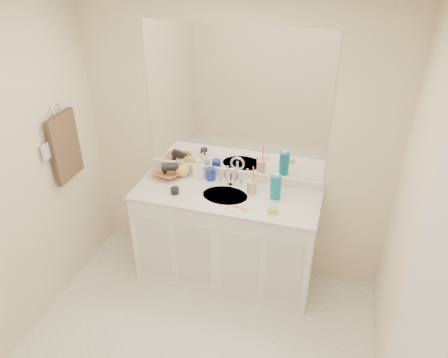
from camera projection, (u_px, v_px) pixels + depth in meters
ceiling at (161, 24)px, 1.91m from camera, size 2.60×2.60×0.02m
wall_back at (235, 144)px, 3.60m from camera, size 2.60×0.02×2.40m
wall_right at (415, 284)px, 2.21m from camera, size 0.02×2.60×2.40m
vanity_cabinet at (226, 238)px, 3.77m from camera, size 1.50×0.55×0.85m
countertop at (226, 196)px, 3.54m from camera, size 1.52×0.57×0.03m
backsplash at (234, 174)px, 3.73m from camera, size 1.52×0.03×0.08m
sink_basin at (225, 197)px, 3.53m from camera, size 0.37×0.37×0.02m
faucet at (231, 179)px, 3.64m from camera, size 0.02×0.02×0.11m
mirror at (235, 103)px, 3.41m from camera, size 1.48×0.01×1.20m
blue_mug at (211, 174)px, 3.71m from camera, size 0.09×0.09×0.11m
tan_cup at (252, 187)px, 3.53m from camera, size 0.10×0.10×0.11m
toothbrush at (253, 176)px, 3.48m from camera, size 0.01×0.04×0.19m
mouthwash_bottle at (276, 187)px, 3.44m from camera, size 0.10×0.10×0.20m
soap_dish at (272, 212)px, 3.30m from camera, size 0.10×0.09×0.01m
green_soap at (272, 210)px, 3.29m from camera, size 0.08×0.07×0.03m
orange_comb at (241, 208)px, 3.36m from camera, size 0.13×0.06×0.01m
dark_jar at (175, 191)px, 3.53m from camera, size 0.08×0.08×0.05m
soap_bottle_white at (202, 169)px, 3.72m from camera, size 0.08×0.09×0.17m
soap_bottle_cream at (198, 168)px, 3.74m from camera, size 0.08×0.09×0.16m
soap_bottle_yellow at (183, 168)px, 3.75m from camera, size 0.14×0.14×0.16m
wicker_basket at (168, 172)px, 3.78m from camera, size 0.31×0.31×0.06m
hair_dryer at (170, 167)px, 3.74m from camera, size 0.16×0.12×0.07m
towel_ring at (56, 111)px, 3.30m from camera, size 0.01×0.11×0.11m
hand_towel at (65, 147)px, 3.44m from camera, size 0.04×0.32×0.55m
switch_plate at (46, 152)px, 3.26m from camera, size 0.01×0.08×0.13m
door at (408, 358)px, 2.07m from camera, size 0.02×0.82×2.00m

